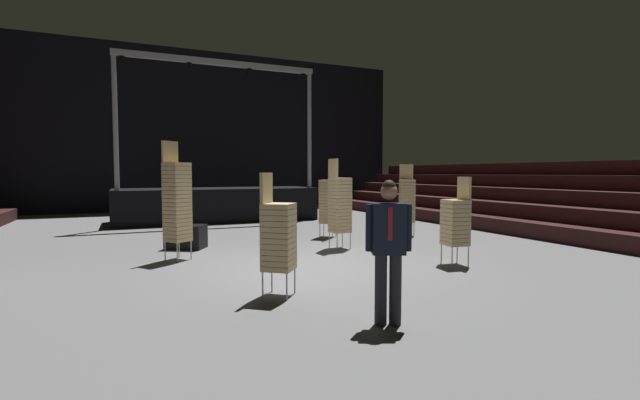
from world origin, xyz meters
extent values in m
cube|color=slate|center=(0.00, 0.00, -0.05)|extent=(22.00, 30.00, 0.10)
cube|color=black|center=(0.00, 15.00, 4.00)|extent=(22.00, 0.30, 8.00)
cube|color=black|center=(7.62, 1.00, 0.23)|extent=(0.75, 24.00, 0.45)
cube|color=black|center=(8.38, 1.00, 0.68)|extent=(0.75, 24.00, 0.45)
cube|color=black|center=(9.12, 1.00, 1.12)|extent=(0.75, 24.00, 0.45)
cube|color=black|center=(9.88, 1.00, 1.57)|extent=(0.75, 24.00, 0.45)
cube|color=black|center=(10.62, 1.00, 2.02)|extent=(0.75, 24.00, 0.45)
cube|color=black|center=(0.00, 9.35, 0.64)|extent=(7.51, 2.61, 1.27)
cylinder|color=#9EA0A8|center=(-3.51, 8.29, 3.57)|extent=(0.16, 0.16, 4.59)
cylinder|color=#9EA0A8|center=(3.51, 8.29, 3.57)|extent=(0.16, 0.16, 4.59)
cube|color=#9EA0A8|center=(0.00, 8.29, 5.87)|extent=(7.21, 0.20, 0.20)
cylinder|color=black|center=(-3.26, 8.29, 5.65)|extent=(0.18, 0.18, 0.22)
cylinder|color=black|center=(-1.09, 8.29, 5.65)|extent=(0.18, 0.18, 0.22)
cylinder|color=black|center=(1.09, 8.29, 5.65)|extent=(0.18, 0.18, 0.22)
cylinder|color=black|center=(3.26, 8.29, 5.65)|extent=(0.18, 0.18, 0.22)
cylinder|color=black|center=(-0.23, -3.50, 0.44)|extent=(0.15, 0.15, 0.88)
cylinder|color=black|center=(-0.40, -3.43, 0.44)|extent=(0.15, 0.15, 0.88)
cube|color=silver|center=(-0.34, -3.52, 1.20)|extent=(0.20, 0.16, 0.63)
cube|color=black|center=(-0.31, -3.47, 1.20)|extent=(0.46, 0.37, 0.63)
cube|color=maroon|center=(-0.36, -3.57, 1.27)|extent=(0.06, 0.03, 0.40)
cylinder|color=black|center=(-0.10, -3.56, 1.21)|extent=(0.13, 0.13, 0.58)
cylinder|color=black|center=(-0.53, -3.37, 1.21)|extent=(0.13, 0.13, 0.58)
sphere|color=#936B4C|center=(-0.31, -3.47, 1.65)|extent=(0.21, 0.21, 0.21)
sphere|color=black|center=(-0.31, -3.47, 1.71)|extent=(0.17, 0.17, 0.17)
cylinder|color=#B2B5BA|center=(1.89, 3.59, 0.20)|extent=(0.02, 0.02, 0.40)
cylinder|color=#B2B5BA|center=(2.14, 3.88, 0.20)|extent=(0.02, 0.02, 0.40)
cylinder|color=#B2B5BA|center=(2.17, 3.34, 0.20)|extent=(0.02, 0.02, 0.40)
cylinder|color=#B2B5BA|center=(2.42, 3.62, 0.20)|extent=(0.02, 0.02, 0.40)
cube|color=tan|center=(2.15, 3.61, 0.44)|extent=(0.62, 0.62, 0.08)
cube|color=tan|center=(2.15, 3.61, 0.53)|extent=(0.62, 0.62, 0.08)
cube|color=tan|center=(2.15, 3.61, 0.61)|extent=(0.62, 0.62, 0.08)
cube|color=tan|center=(2.15, 3.61, 0.70)|extent=(0.62, 0.62, 0.08)
cube|color=tan|center=(2.15, 3.61, 0.78)|extent=(0.62, 0.62, 0.08)
cube|color=tan|center=(2.15, 3.61, 0.87)|extent=(0.62, 0.62, 0.08)
cube|color=tan|center=(2.15, 3.61, 0.95)|extent=(0.62, 0.62, 0.08)
cube|color=tan|center=(2.15, 3.61, 1.04)|extent=(0.62, 0.62, 0.08)
cube|color=tan|center=(2.15, 3.61, 1.12)|extent=(0.62, 0.62, 0.08)
cube|color=tan|center=(2.15, 3.61, 1.21)|extent=(0.62, 0.62, 0.08)
cube|color=tan|center=(2.15, 3.61, 1.29)|extent=(0.62, 0.62, 0.08)
cube|color=tan|center=(2.15, 3.61, 1.38)|extent=(0.62, 0.62, 0.08)
cube|color=tan|center=(2.15, 3.61, 1.46)|extent=(0.62, 0.62, 0.08)
cube|color=tan|center=(2.15, 3.61, 1.55)|extent=(0.62, 0.62, 0.08)
cube|color=tan|center=(2.15, 3.61, 1.63)|extent=(0.62, 0.62, 0.08)
cube|color=tan|center=(2.30, 3.48, 1.91)|extent=(0.31, 0.34, 0.46)
cylinder|color=#B2B5BA|center=(2.66, -1.16, 0.20)|extent=(0.02, 0.02, 0.40)
cylinder|color=#B2B5BA|center=(2.71, -0.78, 0.20)|extent=(0.02, 0.02, 0.40)
cylinder|color=#B2B5BA|center=(3.04, -1.20, 0.20)|extent=(0.02, 0.02, 0.40)
cylinder|color=#B2B5BA|center=(3.08, -0.82, 0.20)|extent=(0.02, 0.02, 0.40)
cube|color=tan|center=(2.87, -0.99, 0.44)|extent=(0.49, 0.49, 0.08)
cube|color=tan|center=(2.87, -0.99, 0.53)|extent=(0.49, 0.49, 0.08)
cube|color=tan|center=(2.87, -0.99, 0.61)|extent=(0.49, 0.49, 0.08)
cube|color=tan|center=(2.87, -0.99, 0.70)|extent=(0.49, 0.49, 0.08)
cube|color=tan|center=(2.87, -0.99, 0.78)|extent=(0.49, 0.49, 0.08)
cube|color=tan|center=(2.87, -0.99, 0.87)|extent=(0.49, 0.49, 0.08)
cube|color=tan|center=(2.87, -0.99, 0.95)|extent=(0.49, 0.49, 0.08)
cube|color=tan|center=(2.87, -0.99, 1.04)|extent=(0.49, 0.49, 0.08)
cube|color=tan|center=(2.87, -0.99, 1.12)|extent=(0.49, 0.49, 0.08)
cube|color=tan|center=(2.87, -0.99, 1.21)|extent=(0.49, 0.49, 0.08)
cube|color=tan|center=(2.87, -0.99, 1.29)|extent=(0.49, 0.49, 0.08)
cube|color=tan|center=(3.07, -1.01, 1.56)|extent=(0.10, 0.41, 0.46)
cylinder|color=#B2B5BA|center=(4.53, 2.68, 0.20)|extent=(0.02, 0.02, 0.40)
cylinder|color=#B2B5BA|center=(4.19, 2.85, 0.20)|extent=(0.02, 0.02, 0.40)
cylinder|color=#B2B5BA|center=(4.70, 3.02, 0.20)|extent=(0.02, 0.02, 0.40)
cylinder|color=#B2B5BA|center=(4.36, 3.19, 0.20)|extent=(0.02, 0.02, 0.40)
cube|color=tan|center=(4.44, 2.93, 0.44)|extent=(0.59, 0.59, 0.08)
cube|color=tan|center=(4.44, 2.93, 0.53)|extent=(0.59, 0.59, 0.08)
cube|color=tan|center=(4.44, 2.93, 0.61)|extent=(0.59, 0.59, 0.08)
cube|color=tan|center=(4.44, 2.93, 0.70)|extent=(0.59, 0.59, 0.08)
cube|color=tan|center=(4.44, 2.93, 0.78)|extent=(0.59, 0.59, 0.08)
cube|color=tan|center=(4.44, 2.93, 0.87)|extent=(0.59, 0.59, 0.08)
cube|color=tan|center=(4.44, 2.93, 0.95)|extent=(0.59, 0.59, 0.08)
cube|color=tan|center=(4.44, 2.93, 1.04)|extent=(0.59, 0.59, 0.08)
cube|color=tan|center=(4.44, 2.93, 1.12)|extent=(0.59, 0.59, 0.08)
cube|color=tan|center=(4.44, 2.93, 1.21)|extent=(0.59, 0.59, 0.08)
cube|color=tan|center=(4.44, 2.93, 1.29)|extent=(0.59, 0.59, 0.08)
cube|color=tan|center=(4.44, 2.93, 1.38)|extent=(0.59, 0.59, 0.08)
cube|color=tan|center=(4.44, 2.93, 1.46)|extent=(0.59, 0.59, 0.08)
cube|color=tan|center=(4.44, 2.93, 1.55)|extent=(0.59, 0.59, 0.08)
cube|color=tan|center=(4.44, 2.93, 1.63)|extent=(0.59, 0.59, 0.08)
cube|color=tan|center=(4.53, 3.11, 1.91)|extent=(0.38, 0.23, 0.46)
cylinder|color=#B2B5BA|center=(-0.87, -1.68, 0.20)|extent=(0.02, 0.02, 0.40)
cylinder|color=#B2B5BA|center=(-1.11, -1.98, 0.20)|extent=(0.02, 0.02, 0.40)
cylinder|color=#B2B5BA|center=(-1.17, -1.45, 0.20)|extent=(0.02, 0.02, 0.40)
cylinder|color=#B2B5BA|center=(-1.41, -1.74, 0.20)|extent=(0.02, 0.02, 0.40)
cube|color=tan|center=(-1.14, -1.71, 0.44)|extent=(0.62, 0.62, 0.08)
cube|color=tan|center=(-1.14, -1.71, 0.53)|extent=(0.62, 0.62, 0.08)
cube|color=tan|center=(-1.14, -1.71, 0.61)|extent=(0.62, 0.62, 0.08)
cube|color=tan|center=(-1.14, -1.71, 0.70)|extent=(0.62, 0.62, 0.08)
cube|color=tan|center=(-1.14, -1.71, 0.78)|extent=(0.62, 0.62, 0.08)
cube|color=tan|center=(-1.14, -1.71, 0.87)|extent=(0.62, 0.62, 0.08)
cube|color=tan|center=(-1.14, -1.71, 0.95)|extent=(0.62, 0.62, 0.08)
cube|color=tan|center=(-1.14, -1.71, 1.04)|extent=(0.62, 0.62, 0.08)
cube|color=tan|center=(-1.14, -1.71, 1.12)|extent=(0.62, 0.62, 0.08)
cube|color=tan|center=(-1.14, -1.71, 1.21)|extent=(0.62, 0.62, 0.08)
cube|color=tan|center=(-1.14, -1.71, 1.29)|extent=(0.62, 0.62, 0.08)
cube|color=tan|center=(-1.14, -1.71, 1.38)|extent=(0.62, 0.62, 0.08)
cube|color=tan|center=(-1.29, -1.59, 1.65)|extent=(0.29, 0.35, 0.46)
cylinder|color=#B2B5BA|center=(-1.97, 1.79, 0.20)|extent=(0.02, 0.02, 0.40)
cylinder|color=#B2B5BA|center=(-2.29, 1.57, 0.20)|extent=(0.02, 0.02, 0.40)
cylinder|color=#B2B5BA|center=(-2.19, 2.10, 0.20)|extent=(0.02, 0.02, 0.40)
cylinder|color=#B2B5BA|center=(-2.50, 1.88, 0.20)|extent=(0.02, 0.02, 0.40)
cube|color=tan|center=(-2.24, 1.84, 0.44)|extent=(0.61, 0.61, 0.08)
cube|color=tan|center=(-2.24, 1.84, 0.53)|extent=(0.61, 0.61, 0.08)
cube|color=tan|center=(-2.24, 1.84, 0.61)|extent=(0.61, 0.61, 0.08)
cube|color=tan|center=(-2.24, 1.84, 0.70)|extent=(0.61, 0.61, 0.08)
cube|color=tan|center=(-2.24, 1.84, 0.78)|extent=(0.61, 0.61, 0.08)
cube|color=tan|center=(-2.24, 1.84, 0.87)|extent=(0.61, 0.61, 0.08)
cube|color=tan|center=(-2.24, 1.84, 0.95)|extent=(0.61, 0.61, 0.08)
cube|color=tan|center=(-2.24, 1.84, 1.04)|extent=(0.61, 0.61, 0.08)
cube|color=tan|center=(-2.24, 1.84, 1.12)|extent=(0.61, 0.61, 0.08)
cube|color=tan|center=(-2.24, 1.84, 1.21)|extent=(0.61, 0.61, 0.08)
cube|color=tan|center=(-2.24, 1.84, 1.29)|extent=(0.61, 0.61, 0.08)
cube|color=tan|center=(-2.24, 1.84, 1.38)|extent=(0.61, 0.61, 0.08)
cube|color=tan|center=(-2.24, 1.84, 1.46)|extent=(0.61, 0.61, 0.08)
cube|color=tan|center=(-2.24, 1.84, 1.55)|extent=(0.61, 0.61, 0.08)
cube|color=tan|center=(-2.24, 1.84, 1.63)|extent=(0.61, 0.61, 0.08)
cube|color=tan|center=(-2.24, 1.84, 1.72)|extent=(0.61, 0.61, 0.08)
cube|color=tan|center=(-2.24, 1.84, 1.80)|extent=(0.61, 0.61, 0.08)
cube|color=tan|center=(-2.24, 1.84, 1.89)|extent=(0.61, 0.61, 0.08)
cube|color=tan|center=(-2.24, 1.84, 1.97)|extent=(0.61, 0.61, 0.08)
cube|color=tan|center=(-2.24, 1.84, 2.06)|extent=(0.61, 0.61, 0.08)
cube|color=tan|center=(-2.35, 2.00, 2.33)|extent=(0.36, 0.27, 0.46)
cylinder|color=#B2B5BA|center=(1.77, 1.91, 0.20)|extent=(0.02, 0.02, 0.40)
cylinder|color=#B2B5BA|center=(1.80, 1.53, 0.20)|extent=(0.02, 0.02, 0.40)
cylinder|color=#B2B5BA|center=(1.39, 1.88, 0.20)|extent=(0.02, 0.02, 0.40)
cylinder|color=#B2B5BA|center=(1.42, 1.50, 0.20)|extent=(0.02, 0.02, 0.40)
cube|color=tan|center=(1.59, 1.71, 0.44)|extent=(0.47, 0.47, 0.08)
cube|color=tan|center=(1.59, 1.71, 0.53)|extent=(0.47, 0.47, 0.08)
cube|color=tan|center=(1.59, 1.71, 0.61)|extent=(0.47, 0.47, 0.08)
cube|color=tan|center=(1.59, 1.71, 0.70)|extent=(0.47, 0.47, 0.08)
cube|color=tan|center=(1.59, 1.71, 0.78)|extent=(0.47, 0.47, 0.08)
cube|color=tan|center=(1.59, 1.71, 0.87)|extent=(0.47, 0.47, 0.08)
cube|color=tan|center=(1.59, 1.71, 0.95)|extent=(0.47, 0.47, 0.08)
cube|color=tan|center=(1.59, 1.71, 1.04)|extent=(0.47, 0.47, 0.08)
cube|color=tan|center=(1.59, 1.71, 1.12)|extent=(0.47, 0.47, 0.08)
cube|color=tan|center=(1.59, 1.71, 1.21)|extent=(0.47, 0.47, 0.08)
cube|color=tan|center=(1.59, 1.71, 1.29)|extent=(0.47, 0.47, 0.08)
cube|color=tan|center=(1.59, 1.71, 1.38)|extent=(0.47, 0.47, 0.08)
cube|color=tan|center=(1.59, 1.71, 1.46)|extent=(0.47, 0.47, 0.08)
cube|color=tan|center=(1.59, 1.71, 1.55)|extent=(0.47, 0.47, 0.08)
cube|color=tan|center=(1.59, 1.71, 1.63)|extent=(0.47, 0.47, 0.08)
cube|color=tan|center=(1.59, 1.71, 1.72)|extent=(0.47, 0.47, 0.08)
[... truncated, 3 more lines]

